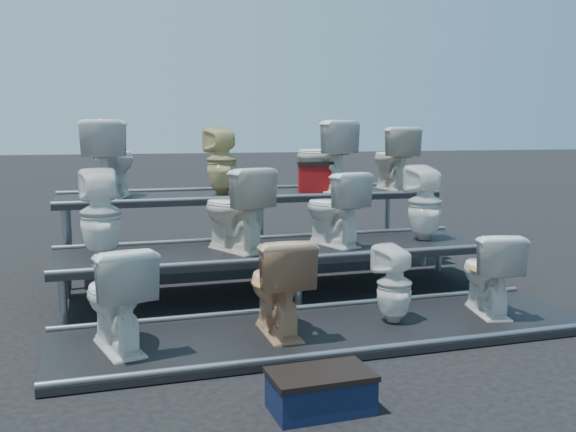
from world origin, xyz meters
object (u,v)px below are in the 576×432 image
object	(u,v)px
toilet_1	(278,285)
toilet_3	(488,272)
toilet_8	(111,159)
toilet_6	(333,208)
toilet_0	(116,297)
toilet_9	(222,161)
toilet_11	(393,158)
step_stool	(320,394)
toilet_7	(425,203)
toilet_10	(322,156)
toilet_2	(394,284)
toilet_4	(101,214)
red_crate	(317,179)
toilet_5	(234,209)

from	to	relation	value
toilet_1	toilet_3	size ratio (longest dim) A/B	1.07
toilet_8	toilet_6	bearing A→B (deg)	162.01
toilet_0	toilet_6	size ratio (longest dim) A/B	1.02
toilet_9	toilet_3	bearing A→B (deg)	110.67
toilet_11	step_stool	bearing A→B (deg)	62.05
toilet_11	toilet_7	bearing A→B (deg)	81.22
toilet_8	toilet_9	bearing A→B (deg)	-165.28
toilet_7	step_stool	world-z (taller)	toilet_7
toilet_0	toilet_1	world-z (taller)	toilet_1
toilet_10	toilet_3	bearing A→B (deg)	82.72
toilet_1	toilet_8	distance (m)	2.94
toilet_2	toilet_11	xyz separation A→B (m)	(1.27, 2.60, 0.87)
toilet_2	toilet_9	bearing A→B (deg)	-87.44
toilet_4	toilet_6	xyz separation A→B (m)	(2.17, 0.00, -0.03)
toilet_8	red_crate	bearing A→B (deg)	-165.77
toilet_10	toilet_11	world-z (taller)	toilet_10
red_crate	toilet_0	bearing A→B (deg)	-117.89
toilet_0	toilet_6	distance (m)	2.51
toilet_7	toilet_9	size ratio (longest dim) A/B	1.01
toilet_4	toilet_8	world-z (taller)	toilet_8
toilet_9	toilet_10	bearing A→B (deg)	167.48
toilet_2	toilet_10	world-z (taller)	toilet_10
toilet_7	red_crate	xyz separation A→B (m)	(-0.71, 1.28, 0.17)
toilet_5	step_stool	world-z (taller)	toilet_5
toilet_2	toilet_8	xyz separation A→B (m)	(-2.03, 2.60, 0.90)
toilet_5	toilet_11	distance (m)	2.64
toilet_0	toilet_7	world-z (taller)	toilet_7
toilet_0	toilet_2	world-z (taller)	toilet_0
toilet_4	toilet_0	bearing A→B (deg)	87.79
toilet_7	toilet_11	distance (m)	1.39
toilet_1	step_stool	xyz separation A→B (m)	(-0.12, -1.24, -0.33)
toilet_3	toilet_8	bearing A→B (deg)	-28.33
step_stool	toilet_2	bearing A→B (deg)	47.98
step_stool	toilet_11	bearing A→B (deg)	57.52
toilet_6	toilet_11	world-z (taller)	toilet_11
toilet_7	toilet_1	bearing A→B (deg)	30.39
toilet_2	toilet_9	size ratio (longest dim) A/B	0.82
toilet_0	toilet_10	xyz separation A→B (m)	(2.48, 2.60, 0.85)
toilet_6	red_crate	distance (m)	1.33
toilet_8	step_stool	bearing A→B (deg)	118.70
toilet_3	red_crate	distance (m)	2.71
toilet_10	toilet_9	bearing A→B (deg)	-18.27
red_crate	toilet_6	bearing A→B (deg)	-87.65
toilet_5	red_crate	bearing A→B (deg)	-156.45
toilet_3	toilet_11	size ratio (longest dim) A/B	0.91
red_crate	toilet_9	bearing A→B (deg)	-165.91
toilet_0	toilet_11	size ratio (longest dim) A/B	0.98
toilet_11	toilet_1	bearing A→B (deg)	52.85
toilet_7	step_stool	xyz separation A→B (m)	(-2.07, -2.54, -0.74)
toilet_0	toilet_3	distance (m)	2.98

